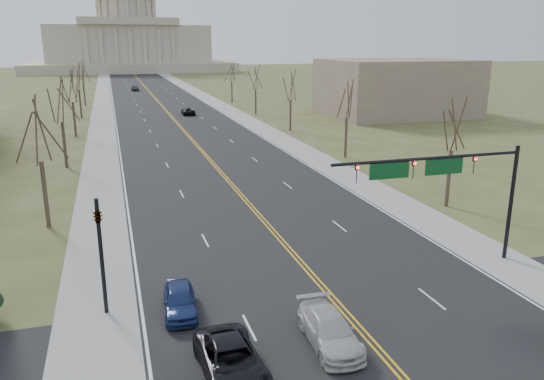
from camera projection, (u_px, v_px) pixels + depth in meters
road at (159, 102)px, 118.75m from camera, size 20.00×380.00×0.01m
cross_road at (384, 356)px, 22.97m from camera, size 120.00×14.00×0.01m
sidewalk_left at (103, 104)px, 115.38m from camera, size 4.00×380.00×0.03m
sidewalk_right at (212, 100)px, 122.11m from camera, size 4.00×380.00×0.03m
center_line at (159, 102)px, 118.74m from camera, size 0.42×380.00×0.01m
edge_line_left at (113, 104)px, 115.99m from camera, size 0.15×380.00×0.01m
edge_line_right at (202, 101)px, 121.49m from camera, size 0.15×380.00×0.01m
capitol at (128, 39)px, 243.75m from camera, size 90.00×60.00×50.00m
signal_mast at (442, 175)px, 30.41m from camera, size 12.12×0.44×7.20m
signal_left at (100, 244)px, 25.65m from camera, size 0.32×0.36×6.00m
tree_r_0 at (453, 128)px, 42.12m from camera, size 3.74×3.74×8.50m
tree_l_0 at (38, 134)px, 37.01m from camera, size 3.96×3.96×9.00m
tree_r_1 at (347, 101)px, 60.54m from camera, size 3.74×3.74×8.50m
tree_l_1 at (60, 103)px, 55.42m from camera, size 3.96×3.96×9.00m
tree_r_2 at (291, 87)px, 78.96m from camera, size 3.74×3.74×8.50m
tree_l_2 at (71, 88)px, 73.84m from camera, size 3.96×3.96×9.00m
tree_r_3 at (255, 79)px, 97.38m from camera, size 3.74×3.74×8.50m
tree_l_3 at (78, 78)px, 92.26m from camera, size 3.96×3.96×9.00m
tree_r_4 at (232, 73)px, 115.80m from camera, size 3.74×3.74×8.50m
tree_l_4 at (82, 72)px, 110.68m from camera, size 3.96×3.96×9.00m
bldg_right_mass at (396, 87)px, 97.30m from camera, size 25.00×20.00×10.00m
car_sb_outer_lead at (231, 361)px, 21.37m from camera, size 2.54×5.22×1.43m
car_sb_inner_second at (330, 330)px, 23.68m from camera, size 2.15×4.89×1.40m
car_sb_outer_second at (180, 300)px, 26.44m from camera, size 1.90×4.09×1.36m
car_far_nb at (188, 111)px, 98.43m from camera, size 2.31×4.82×1.33m
car_far_sb at (135, 88)px, 146.00m from camera, size 2.02×4.76×1.60m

